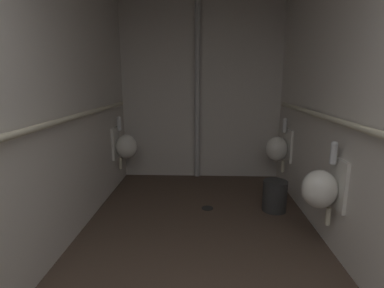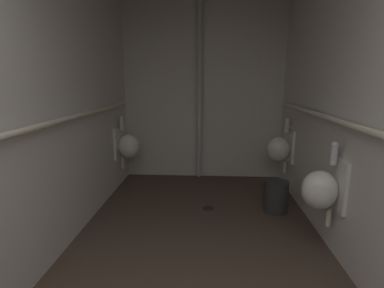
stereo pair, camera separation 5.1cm
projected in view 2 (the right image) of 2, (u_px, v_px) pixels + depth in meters
The scene contains 12 objects.
floor at pixel (197, 255), 2.67m from camera, with size 2.54×4.41×0.08m, color #47382D.
wall_left at pixel (49, 101), 2.44m from camera, with size 0.06×4.41×2.70m, color silver.
wall_right at pixel (356, 102), 2.30m from camera, with size 0.06×4.41×2.70m, color silver.
wall_back at pixel (203, 91), 4.49m from camera, with size 2.54×0.06×2.70m, color silver.
urinal_left_mid at pixel (127, 145), 4.17m from camera, with size 0.32×0.30×0.76m.
urinal_right_mid at pixel (322, 189), 2.51m from camera, with size 0.32×0.30×0.76m.
urinal_right_far at pixel (280, 148), 3.99m from camera, with size 0.32×0.30×0.76m.
supply_pipe_left at pixel (61, 121), 2.47m from camera, with size 0.06×3.71×0.06m.
supply_pipe_right at pixel (342, 123), 2.34m from camera, with size 0.06×3.57×0.06m.
standpipe_back_wall at pixel (199, 91), 4.39m from camera, with size 0.08×0.08×2.65m, color #B2B2B2.
floor_drain at pixel (208, 208), 3.55m from camera, with size 0.14×0.14×0.01m, color black.
waste_bin at pixel (276, 196), 3.44m from camera, with size 0.28×0.28×0.37m, color #2D2D2D.
Camera 2 is at (0.09, -0.25, 1.52)m, focal length 27.55 mm.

